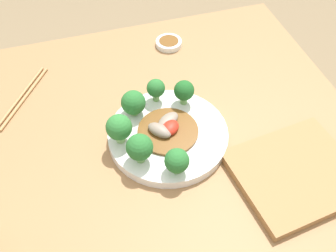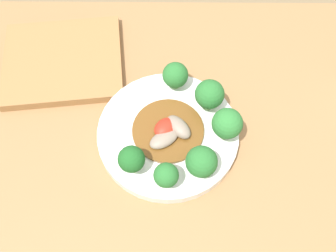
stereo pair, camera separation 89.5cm
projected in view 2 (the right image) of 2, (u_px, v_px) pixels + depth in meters
ground_plane at (172, 245)px, 1.41m from camera, size 8.00×8.00×0.00m
table at (173, 215)px, 1.07m from camera, size 0.93×0.80×0.77m
plate at (168, 134)px, 0.75m from camera, size 0.27×0.27×0.02m
broccoli_southwest at (131, 160)px, 0.67m from camera, size 0.05×0.05×0.06m
broccoli_northeast at (210, 95)px, 0.73m from camera, size 0.06×0.06×0.07m
broccoli_north at (173, 75)px, 0.76m from camera, size 0.05×0.05×0.06m
broccoli_south at (166, 176)px, 0.65m from camera, size 0.04×0.04×0.06m
broccoli_east at (227, 124)px, 0.70m from camera, size 0.06×0.06×0.07m
broccoli_southeast at (202, 162)px, 0.67m from camera, size 0.06×0.06×0.06m
stirfry_center at (169, 130)px, 0.73m from camera, size 0.13×0.13×0.03m
cutting_board at (63, 61)px, 0.83m from camera, size 0.27×0.24×0.02m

